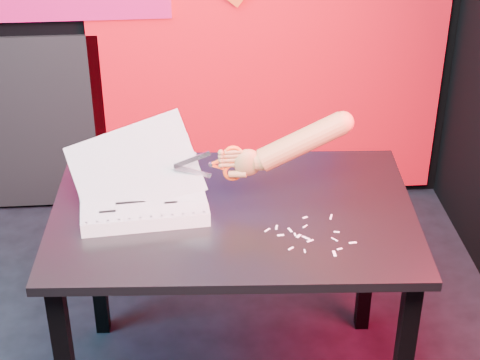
{
  "coord_description": "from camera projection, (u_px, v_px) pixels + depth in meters",
  "views": [
    {
      "loc": [
        0.26,
        -1.87,
        2.1
      ],
      "look_at": [
        0.42,
        0.2,
        0.87
      ],
      "focal_mm": 60.0,
      "sensor_mm": 36.0,
      "label": 1
    }
  ],
  "objects": [
    {
      "name": "paper_clippings",
      "position": [
        309.0,
        236.0,
        2.37
      ],
      "size": [
        0.26,
        0.22,
        0.0
      ],
      "color": "silver",
      "rests_on": "work_table"
    },
    {
      "name": "backdrop",
      "position": [
        133.0,
        16.0,
        3.42
      ],
      "size": [
        2.88,
        0.05,
        2.08
      ],
      "color": "red",
      "rests_on": "ground"
    },
    {
      "name": "hand_forearm",
      "position": [
        293.0,
        145.0,
        2.45
      ],
      "size": [
        0.4,
        0.08,
        0.2
      ],
      "rotation": [
        0.0,
        0.0,
        0.03
      ],
      "color": "#9F633C",
      "rests_on": "work_table"
    },
    {
      "name": "work_table",
      "position": [
        233.0,
        236.0,
        2.54
      ],
      "size": [
        1.17,
        0.82,
        0.75
      ],
      "rotation": [
        0.0,
        0.0,
        -0.06
      ],
      "color": "black",
      "rests_on": "ground"
    },
    {
      "name": "printout_stack",
      "position": [
        143.0,
        199.0,
        2.49
      ],
      "size": [
        0.44,
        0.32,
        0.29
      ],
      "rotation": [
        0.0,
        0.0,
        0.09
      ],
      "color": "white",
      "rests_on": "work_table"
    },
    {
      "name": "scissors",
      "position": [
        228.0,
        164.0,
        2.46
      ],
      "size": [
        0.22,
        0.01,
        0.12
      ],
      "rotation": [
        0.0,
        0.0,
        0.03
      ],
      "color": "#AAADB8",
      "rests_on": "printout_stack"
    },
    {
      "name": "room",
      "position": [
        76.0,
        61.0,
        1.97
      ],
      "size": [
        3.01,
        3.01,
        2.71
      ],
      "color": "black",
      "rests_on": "ground"
    }
  ]
}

